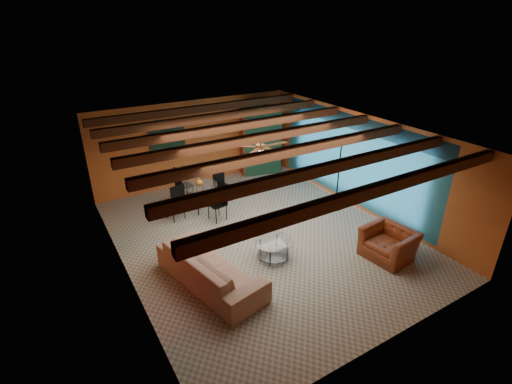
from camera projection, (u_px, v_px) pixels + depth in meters
room at (258, 146)px, 8.65m from camera, size 6.52×8.01×2.71m
sofa at (210, 268)px, 7.75m from camera, size 1.52×2.74×0.76m
armchair at (389, 243)px, 8.62m from camera, size 1.06×1.18×0.70m
coffee_table at (274, 249)px, 8.62m from camera, size 0.92×0.92×0.45m
dining_table at (200, 192)px, 10.66m from camera, size 2.38×2.38×1.06m
armoire at (258, 142)px, 12.99m from camera, size 1.36×0.89×2.19m
floor_lamp at (339, 175)px, 10.49m from camera, size 0.56×0.56×2.10m
ceiling_fan at (261, 147)px, 8.56m from camera, size 1.50×1.50×0.44m
painting at (167, 138)px, 11.52m from camera, size 1.05×0.03×0.65m
potted_plant at (259, 103)px, 12.42m from camera, size 0.48×0.43×0.47m
vase at (198, 172)px, 10.39m from camera, size 0.20×0.20×0.20m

